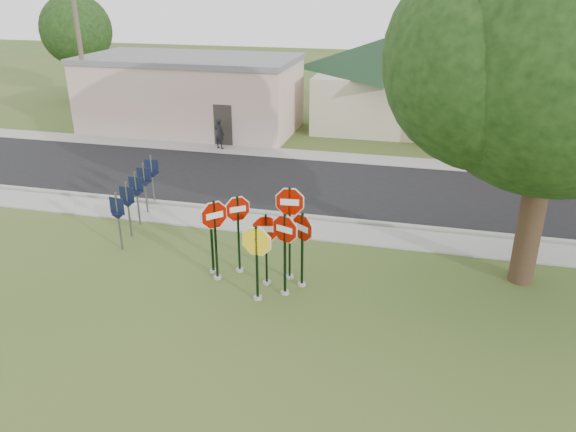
% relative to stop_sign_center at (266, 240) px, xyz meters
% --- Properties ---
extents(ground, '(120.00, 120.00, 0.00)m').
position_rel_stop_sign_center_xyz_m(ground, '(-0.26, -1.49, -1.42)').
color(ground, '#355520').
rests_on(ground, ground).
extents(sidewalk_near, '(60.00, 1.60, 0.06)m').
position_rel_stop_sign_center_xyz_m(sidewalk_near, '(-0.26, 4.01, -1.39)').
color(sidewalk_near, gray).
rests_on(sidewalk_near, ground).
extents(road, '(60.00, 7.00, 0.04)m').
position_rel_stop_sign_center_xyz_m(road, '(-0.26, 8.51, -1.40)').
color(road, black).
rests_on(road, ground).
extents(sidewalk_far, '(60.00, 1.60, 0.06)m').
position_rel_stop_sign_center_xyz_m(sidewalk_far, '(-0.26, 12.81, -1.39)').
color(sidewalk_far, gray).
rests_on(sidewalk_far, ground).
extents(curb, '(60.00, 0.20, 0.14)m').
position_rel_stop_sign_center_xyz_m(curb, '(-0.26, 5.01, -1.35)').
color(curb, gray).
rests_on(curb, ground).
extents(stop_sign_center, '(1.08, 0.24, 2.32)m').
position_rel_stop_sign_center_xyz_m(stop_sign_center, '(0.00, 0.00, 0.00)').
color(stop_sign_center, gray).
rests_on(stop_sign_center, ground).
extents(stop_sign_yellow, '(1.16, 0.24, 2.36)m').
position_rel_stop_sign_center_xyz_m(stop_sign_yellow, '(-0.01, -0.88, 0.02)').
color(stop_sign_yellow, gray).
rests_on(stop_sign_yellow, ground).
extents(stop_sign_left, '(0.79, 0.85, 2.63)m').
position_rel_stop_sign_center_xyz_m(stop_sign_left, '(-1.51, -0.07, 0.23)').
color(stop_sign_left, gray).
rests_on(stop_sign_left, ground).
extents(stop_sign_right, '(1.05, 0.39, 2.57)m').
position_rel_stop_sign_center_xyz_m(stop_sign_right, '(0.66, -0.42, 0.19)').
color(stop_sign_right, gray).
rests_on(stop_sign_right, ground).
extents(stop_sign_back_right, '(1.16, 0.24, 3.02)m').
position_rel_stop_sign_center_xyz_m(stop_sign_back_right, '(0.57, 0.49, 0.53)').
color(stop_sign_back_right, gray).
rests_on(stop_sign_back_right, ground).
extents(stop_sign_back_left, '(0.86, 0.65, 2.58)m').
position_rel_stop_sign_center_xyz_m(stop_sign_back_left, '(-1.02, 0.54, 0.19)').
color(stop_sign_back_left, gray).
rests_on(stop_sign_back_left, ground).
extents(stop_sign_far_right, '(0.92, 0.66, 2.40)m').
position_rel_stop_sign_center_xyz_m(stop_sign_far_right, '(1.02, 0.15, 0.06)').
color(stop_sign_far_right, gray).
rests_on(stop_sign_far_right, ground).
extents(stop_sign_far_left, '(0.53, 0.87, 2.41)m').
position_rel_stop_sign_center_xyz_m(stop_sign_far_left, '(-1.77, 0.26, 0.05)').
color(stop_sign_far_left, gray).
rests_on(stop_sign_far_left, ground).
extents(route_sign_row, '(1.43, 4.63, 2.00)m').
position_rel_stop_sign_center_xyz_m(route_sign_row, '(-5.66, 3.01, -0.19)').
color(route_sign_row, '#59595E').
rests_on(route_sign_row, ground).
extents(building_stucco, '(12.20, 6.20, 4.20)m').
position_rel_stop_sign_center_xyz_m(building_stucco, '(-9.26, 16.51, 0.73)').
color(building_stucco, silver).
rests_on(building_stucco, ground).
extents(building_house, '(11.60, 11.60, 6.20)m').
position_rel_stop_sign_center_xyz_m(building_house, '(1.74, 20.51, 2.23)').
color(building_house, beige).
rests_on(building_house, ground).
extents(oak_tree, '(11.21, 10.61, 10.46)m').
position_rel_stop_sign_center_xyz_m(oak_tree, '(7.24, 2.01, 5.23)').
color(oak_tree, '#2F1D15').
rests_on(oak_tree, ground).
extents(utility_pole_near, '(2.20, 0.26, 9.50)m').
position_rel_stop_sign_center_xyz_m(utility_pole_near, '(-14.26, 13.71, 3.55)').
color(utility_pole_near, '#483E30').
rests_on(utility_pole_near, ground).
extents(bg_tree_left, '(4.90, 4.90, 7.35)m').
position_rel_stop_sign_center_xyz_m(bg_tree_left, '(-20.26, 22.51, 3.46)').
color(bg_tree_left, '#2F1D15').
rests_on(bg_tree_left, ground).
extents(pedestrian, '(0.68, 0.57, 1.59)m').
position_rel_stop_sign_center_xyz_m(pedestrian, '(-6.22, 12.82, -0.56)').
color(pedestrian, black).
rests_on(pedestrian, sidewalk_far).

